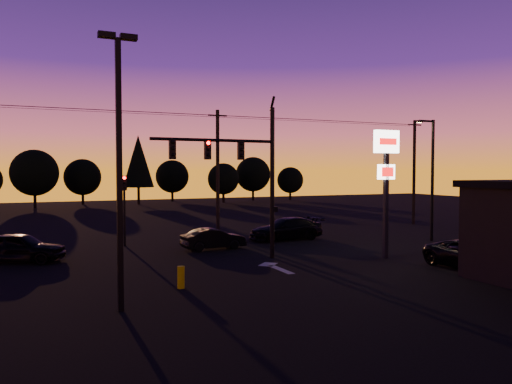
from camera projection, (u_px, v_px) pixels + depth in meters
ground at (281, 275)px, 22.40m from camera, size 120.00×120.00×0.00m
lane_arrow at (275, 267)px, 24.12m from camera, size 1.20×3.10×0.01m
traffic_signal_mast at (245, 165)px, 25.78m from camera, size 6.79×0.52×8.58m
secondary_signal at (124, 200)px, 30.72m from camera, size 0.30×0.31×4.35m
parking_lot_light at (119, 153)px, 16.38m from camera, size 1.25×0.30×9.14m
pylon_sign at (386, 166)px, 26.39m from camera, size 1.50×0.28×6.80m
streetlight at (431, 174)px, 32.88m from camera, size 1.55×0.35×8.00m
utility_pole_1 at (218, 172)px, 35.78m from camera, size 1.40×0.26×9.00m
utility_pole_2 at (414, 171)px, 43.11m from camera, size 1.40×0.26×9.00m
power_wires at (218, 116)px, 35.61m from camera, size 36.00×1.22×0.07m
bollard at (181, 277)px, 19.78m from camera, size 0.29×0.29×0.88m
tree_2 at (34, 173)px, 61.93m from camera, size 5.77×5.78×7.26m
tree_3 at (83, 177)px, 68.05m from camera, size 4.95×4.95×6.22m
tree_4 at (138, 161)px, 68.07m from camera, size 4.18×4.18×9.50m
tree_5 at (172, 176)px, 75.16m from camera, size 4.95×4.95×6.22m
tree_6 at (223, 179)px, 72.15m from camera, size 4.54×4.54×5.71m
tree_7 at (253, 174)px, 77.30m from camera, size 5.36×5.36×6.74m
tree_8 at (290, 180)px, 78.87m from camera, size 4.12×4.12×5.19m
car_left at (19, 247)px, 25.35m from camera, size 4.82×3.45×1.52m
car_mid at (214, 239)px, 29.56m from camera, size 3.86×1.54×1.25m
car_right at (286, 229)px, 33.66m from camera, size 5.19×2.26×1.49m
suv_parked at (474, 256)px, 23.38m from camera, size 2.40×4.98×1.37m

